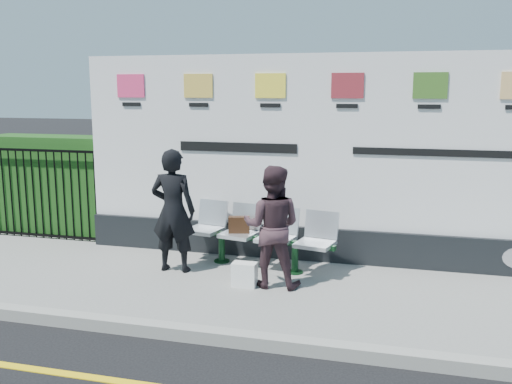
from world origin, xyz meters
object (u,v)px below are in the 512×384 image
(billboard, at_px, (346,174))
(woman_left, at_px, (173,211))
(woman_right, at_px, (272,227))
(bench, at_px, (257,251))

(billboard, relative_size, woman_left, 4.67)
(billboard, distance_m, woman_right, 1.60)
(woman_right, bearing_deg, bench, -63.61)
(woman_left, bearing_deg, billboard, -157.35)
(billboard, xyz_separation_m, woman_left, (-2.23, -1.05, -0.44))
(bench, bearing_deg, woman_right, -49.90)
(bench, height_order, woman_left, woman_left)
(bench, height_order, woman_right, woman_right)
(billboard, bearing_deg, woman_left, -154.78)
(billboard, distance_m, bench, 1.68)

